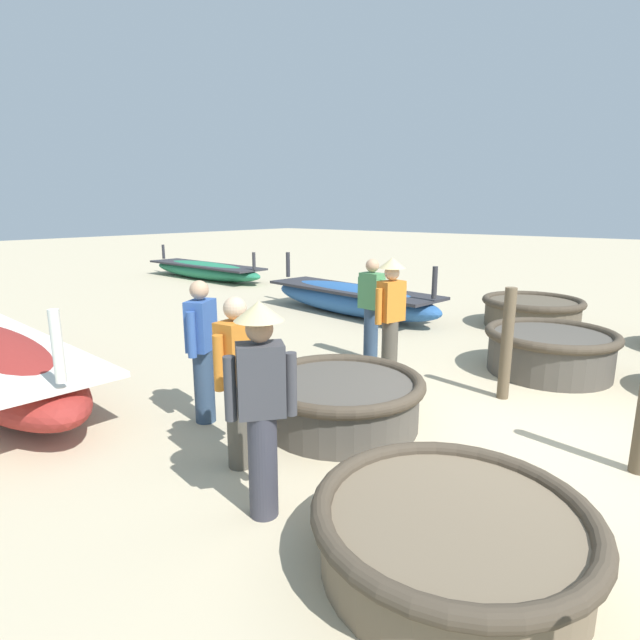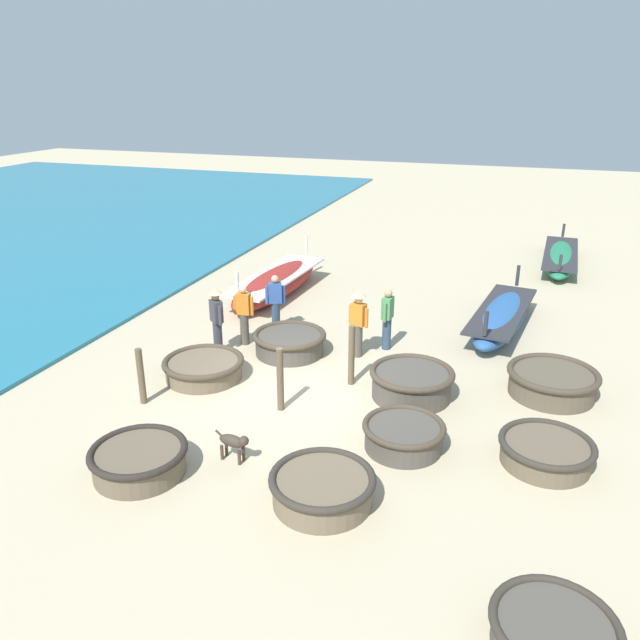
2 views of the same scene
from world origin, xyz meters
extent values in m
plane|color=#BCAD8C|center=(0.00, 0.00, 0.00)|extent=(80.00, 80.00, 0.00)
cylinder|color=#4C473F|center=(2.49, 0.71, 0.28)|extent=(1.66, 1.66, 0.57)
torus|color=#42382B|center=(2.49, 0.71, 0.57)|extent=(1.79, 1.79, 0.13)
cylinder|color=#4C473F|center=(-0.78, 1.98, 0.24)|extent=(1.67, 1.67, 0.48)
torus|color=#42382B|center=(-0.78, 1.98, 0.48)|extent=(1.80, 1.80, 0.13)
cylinder|color=brown|center=(-2.12, 0.10, 0.20)|extent=(1.70, 1.70, 0.40)
torus|color=#42382B|center=(-2.12, 0.10, 0.40)|extent=(1.83, 1.83, 0.14)
cylinder|color=brown|center=(5.31, 1.78, 0.26)|extent=(1.77, 1.77, 0.51)
torus|color=#42382B|center=(5.31, 1.78, 0.51)|extent=(1.92, 1.92, 0.14)
ellipsoid|color=#285693|center=(4.03, 5.27, 0.34)|extent=(1.71, 4.76, 0.68)
cube|color=#2D2D33|center=(4.03, 5.27, 0.56)|extent=(1.71, 4.39, 0.06)
cylinder|color=#2D2D33|center=(4.30, 7.39, 0.93)|extent=(0.10, 0.10, 0.61)
cylinder|color=#2D2D33|center=(3.75, 3.15, 0.93)|extent=(0.10, 0.10, 0.61)
cylinder|color=silver|center=(-2.95, 3.61, 1.07)|extent=(0.10, 0.10, 0.69)
ellipsoid|color=#237551|center=(5.64, 12.37, 0.28)|extent=(1.31, 5.40, 0.56)
cube|color=#2D2D33|center=(5.64, 12.37, 0.46)|extent=(1.33, 4.97, 0.06)
cylinder|color=#2D2D33|center=(5.74, 14.83, 0.77)|extent=(0.10, 0.10, 0.51)
cylinder|color=#2D2D33|center=(5.54, 9.91, 0.77)|extent=(0.10, 0.10, 0.51)
cylinder|color=#383842|center=(-2.46, 1.46, 0.41)|extent=(0.22, 0.22, 0.82)
cube|color=#3D3D42|center=(-2.46, 1.46, 1.09)|extent=(0.40, 0.38, 0.54)
sphere|color=#A37556|center=(-2.46, 1.46, 1.47)|extent=(0.20, 0.20, 0.20)
cylinder|color=#3D3D42|center=(-2.64, 1.60, 1.04)|extent=(0.09, 0.09, 0.48)
cylinder|color=#3D3D42|center=(-2.29, 1.33, 1.04)|extent=(0.09, 0.09, 0.48)
cone|color=#D1BC84|center=(-2.46, 1.46, 1.60)|extent=(0.36, 0.36, 0.14)
cylinder|color=#4C473D|center=(-2.07, 2.16, 0.41)|extent=(0.22, 0.22, 0.82)
cube|color=orange|center=(-2.07, 2.16, 1.09)|extent=(0.36, 0.25, 0.54)
sphere|color=#DBB28E|center=(-2.07, 2.16, 1.47)|extent=(0.20, 0.20, 0.20)
cylinder|color=orange|center=(-2.29, 2.14, 1.04)|extent=(0.09, 0.09, 0.48)
cylinder|color=orange|center=(-1.85, 2.18, 1.04)|extent=(0.09, 0.09, 0.48)
cylinder|color=#4C473D|center=(0.85, 2.36, 0.41)|extent=(0.22, 0.22, 0.82)
cube|color=orange|center=(0.85, 2.36, 1.09)|extent=(0.39, 0.30, 0.54)
sphere|color=#DBB28E|center=(0.85, 2.36, 1.47)|extent=(0.20, 0.20, 0.20)
cylinder|color=orange|center=(0.64, 2.42, 1.04)|extent=(0.09, 0.09, 0.48)
cylinder|color=orange|center=(1.06, 2.30, 1.04)|extent=(0.09, 0.09, 0.48)
cone|color=#D1BC84|center=(0.85, 2.36, 1.60)|extent=(0.36, 0.36, 0.14)
cylinder|color=#2D425B|center=(-1.64, 3.19, 0.41)|extent=(0.22, 0.22, 0.82)
cube|color=#33569E|center=(-1.64, 3.19, 1.09)|extent=(0.40, 0.34, 0.54)
sphere|color=tan|center=(-1.64, 3.19, 1.47)|extent=(0.20, 0.20, 0.20)
cylinder|color=#33569E|center=(-1.45, 3.29, 1.04)|extent=(0.09, 0.09, 0.48)
cylinder|color=#33569E|center=(-1.84, 3.10, 1.04)|extent=(0.09, 0.09, 0.48)
cylinder|color=#2D425B|center=(1.41, 3.03, 0.41)|extent=(0.22, 0.22, 0.82)
cube|color=#4C8E56|center=(1.41, 3.03, 1.09)|extent=(0.26, 0.36, 0.54)
sphere|color=tan|center=(1.41, 3.03, 1.47)|extent=(0.20, 0.20, 0.20)
cylinder|color=#4C8E56|center=(1.38, 2.81, 1.04)|extent=(0.09, 0.09, 0.48)
cylinder|color=#4C8E56|center=(1.43, 3.25, 1.04)|extent=(0.09, 0.09, 0.48)
cylinder|color=brown|center=(1.11, 0.88, 0.69)|extent=(0.14, 0.14, 1.39)
camera|label=1|loc=(-4.86, -1.02, 2.30)|focal=28.00mm
camera|label=2|loc=(4.47, -11.07, 6.33)|focal=35.00mm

